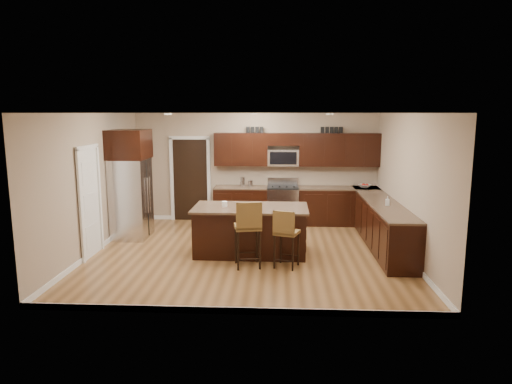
# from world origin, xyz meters

# --- Properties ---
(floor) EXTENTS (6.00, 6.00, 0.00)m
(floor) POSITION_xyz_m (0.00, 0.00, 0.00)
(floor) COLOR olive
(floor) RESTS_ON ground
(ceiling) EXTENTS (6.00, 6.00, 0.00)m
(ceiling) POSITION_xyz_m (0.00, 0.00, 2.70)
(ceiling) COLOR silver
(ceiling) RESTS_ON wall_back
(wall_back) EXTENTS (6.00, 0.00, 6.00)m
(wall_back) POSITION_xyz_m (0.00, 2.75, 1.35)
(wall_back) COLOR tan
(wall_back) RESTS_ON floor
(wall_left) EXTENTS (0.00, 5.50, 5.50)m
(wall_left) POSITION_xyz_m (-3.00, 0.00, 1.35)
(wall_left) COLOR tan
(wall_left) RESTS_ON floor
(wall_right) EXTENTS (0.00, 5.50, 5.50)m
(wall_right) POSITION_xyz_m (3.00, 0.00, 1.35)
(wall_right) COLOR tan
(wall_right) RESTS_ON floor
(base_cabinets) EXTENTS (4.02, 3.96, 0.92)m
(base_cabinets) POSITION_xyz_m (1.90, 1.45, 0.46)
(base_cabinets) COLOR black
(base_cabinets) RESTS_ON floor
(upper_cabinets) EXTENTS (4.00, 0.33, 0.80)m
(upper_cabinets) POSITION_xyz_m (1.04, 2.58, 1.84)
(upper_cabinets) COLOR black
(upper_cabinets) RESTS_ON wall_back
(range) EXTENTS (0.76, 0.64, 1.11)m
(range) POSITION_xyz_m (0.68, 2.45, 0.47)
(range) COLOR silver
(range) RESTS_ON floor
(microwave) EXTENTS (0.76, 0.31, 0.40)m
(microwave) POSITION_xyz_m (0.68, 2.60, 1.62)
(microwave) COLOR silver
(microwave) RESTS_ON upper_cabinets
(doorway) EXTENTS (0.85, 0.03, 2.06)m
(doorway) POSITION_xyz_m (-1.65, 2.73, 1.03)
(doorway) COLOR black
(doorway) RESTS_ON floor
(pantry_door) EXTENTS (0.03, 0.80, 2.04)m
(pantry_door) POSITION_xyz_m (-2.98, -0.30, 1.02)
(pantry_door) COLOR white
(pantry_door) RESTS_ON floor
(letter_decor) EXTENTS (2.20, 0.03, 0.15)m
(letter_decor) POSITION_xyz_m (0.90, 2.58, 2.29)
(letter_decor) COLOR black
(letter_decor) RESTS_ON upper_cabinets
(island) EXTENTS (2.21, 1.17, 0.92)m
(island) POSITION_xyz_m (0.04, 0.01, 0.43)
(island) COLOR black
(island) RESTS_ON floor
(stool_mid) EXTENTS (0.53, 0.53, 1.20)m
(stool_mid) POSITION_xyz_m (0.05, -0.84, 0.75)
(stool_mid) COLOR olive
(stool_mid) RESTS_ON floor
(stool_right) EXTENTS (0.50, 0.50, 1.05)m
(stool_right) POSITION_xyz_m (0.71, -0.83, 0.65)
(stool_right) COLOR olive
(stool_right) RESTS_ON floor
(refrigerator) EXTENTS (0.79, 0.93, 2.35)m
(refrigerator) POSITION_xyz_m (-2.62, 1.03, 1.21)
(refrigerator) COLOR silver
(refrigerator) RESTS_ON floor
(floor_mat) EXTENTS (1.02, 0.81, 0.01)m
(floor_mat) POSITION_xyz_m (0.11, 1.57, 0.01)
(floor_mat) COLOR brown
(floor_mat) RESTS_ON floor
(fruit_bowl) EXTENTS (0.40, 0.40, 0.07)m
(fruit_bowl) POSITION_xyz_m (2.66, 2.45, 0.96)
(fruit_bowl) COLOR silver
(fruit_bowl) RESTS_ON base_cabinets
(soap_bottle) EXTENTS (0.10, 0.10, 0.18)m
(soap_bottle) POSITION_xyz_m (2.70, 0.29, 1.01)
(soap_bottle) COLOR #B2B2B2
(soap_bottle) RESTS_ON base_cabinets
(canister_tall) EXTENTS (0.12, 0.12, 0.23)m
(canister_tall) POSITION_xyz_m (-0.31, 2.45, 1.03)
(canister_tall) COLOR silver
(canister_tall) RESTS_ON base_cabinets
(canister_short) EXTENTS (0.11, 0.11, 0.15)m
(canister_short) POSITION_xyz_m (-0.11, 2.45, 1.00)
(canister_short) COLOR silver
(canister_short) RESTS_ON base_cabinets
(island_jar) EXTENTS (0.10, 0.10, 0.10)m
(island_jar) POSITION_xyz_m (-0.46, 0.01, 0.97)
(island_jar) COLOR white
(island_jar) RESTS_ON island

